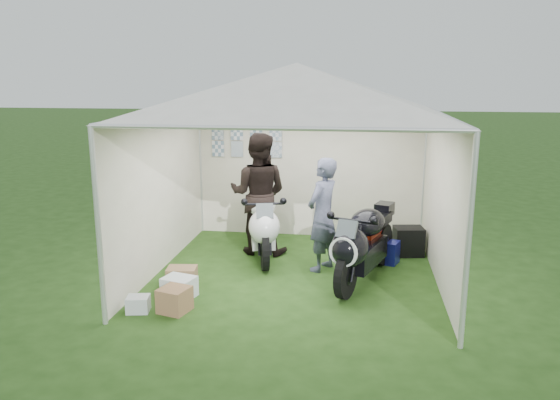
# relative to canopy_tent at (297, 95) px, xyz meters

# --- Properties ---
(ground) EXTENTS (80.00, 80.00, 0.00)m
(ground) POSITION_rel_canopy_tent_xyz_m (0.00, -0.03, -2.58)
(ground) COLOR #1E3C11
(ground) RESTS_ON ground
(canopy_tent) EXTENTS (5.66, 5.66, 3.00)m
(canopy_tent) POSITION_rel_canopy_tent_xyz_m (0.00, 0.00, 0.00)
(canopy_tent) COLOR silver
(canopy_tent) RESTS_ON ground
(motorcycle_white) EXTENTS (0.79, 2.04, 1.02)m
(motorcycle_white) POSITION_rel_canopy_tent_xyz_m (-0.61, 0.62, -2.01)
(motorcycle_white) COLOR black
(motorcycle_white) RESTS_ON ground
(motorcycle_black) EXTENTS (0.98, 2.05, 1.05)m
(motorcycle_black) POSITION_rel_canopy_tent_xyz_m (0.96, -0.27, -1.99)
(motorcycle_black) COLOR black
(motorcycle_black) RESTS_ON ground
(paddock_stand) EXTENTS (0.53, 0.43, 0.35)m
(paddock_stand) POSITION_rel_canopy_tent_xyz_m (1.28, 0.64, -2.40)
(paddock_stand) COLOR #1F23B3
(paddock_stand) RESTS_ON ground
(person_dark_jacket) EXTENTS (1.00, 0.80, 1.96)m
(person_dark_jacket) POSITION_rel_canopy_tent_xyz_m (-0.71, 0.85, -1.60)
(person_dark_jacket) COLOR black
(person_dark_jacket) RESTS_ON ground
(person_blue_jacket) EXTENTS (0.64, 0.73, 1.69)m
(person_blue_jacket) POSITION_rel_canopy_tent_xyz_m (0.37, 0.18, -1.73)
(person_blue_jacket) COLOR #545874
(person_blue_jacket) RESTS_ON ground
(equipment_box) EXTENTS (0.51, 0.43, 0.46)m
(equipment_box) POSITION_rel_canopy_tent_xyz_m (1.70, 1.07, -2.35)
(equipment_box) COLOR black
(equipment_box) RESTS_ON ground
(crate_0) EXTENTS (0.47, 0.41, 0.27)m
(crate_0) POSITION_rel_canopy_tent_xyz_m (-1.40, -1.14, -2.44)
(crate_0) COLOR silver
(crate_0) RESTS_ON ground
(crate_1) EXTENTS (0.42, 0.42, 0.30)m
(crate_1) POSITION_rel_canopy_tent_xyz_m (-1.31, -1.58, -2.42)
(crate_1) COLOR #8C6240
(crate_1) RESTS_ON ground
(crate_2) EXTENTS (0.30, 0.27, 0.20)m
(crate_2) POSITION_rel_canopy_tent_xyz_m (-1.75, -1.66, -2.48)
(crate_2) COLOR #B7BDC1
(crate_2) RESTS_ON ground
(crate_3) EXTENTS (0.43, 0.33, 0.26)m
(crate_3) POSITION_rel_canopy_tent_xyz_m (-1.49, -0.76, -2.44)
(crate_3) COLOR olive
(crate_3) RESTS_ON ground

